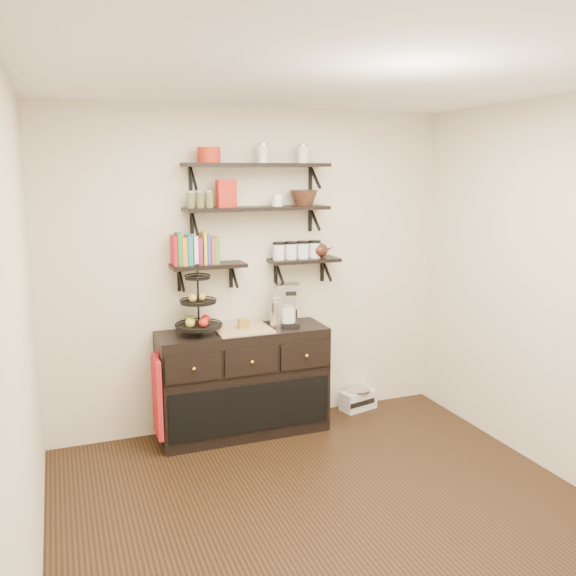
{
  "coord_description": "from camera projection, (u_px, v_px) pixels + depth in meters",
  "views": [
    {
      "loc": [
        -1.56,
        -3.15,
        2.19
      ],
      "look_at": [
        0.09,
        1.15,
        1.3
      ],
      "focal_mm": 38.0,
      "sensor_mm": 36.0,
      "label": 1
    }
  ],
  "objects": [
    {
      "name": "floor",
      "position": [
        340.0,
        523.0,
        3.85
      ],
      "size": [
        3.5,
        3.5,
        0.0
      ],
      "primitive_type": "plane",
      "color": "black",
      "rests_on": "ground"
    },
    {
      "name": "recipe_box",
      "position": [
        226.0,
        193.0,
        4.86
      ],
      "size": [
        0.17,
        0.09,
        0.22
      ],
      "primitive_type": "cube",
      "rotation": [
        0.0,
        0.0,
        0.21
      ],
      "color": "#B02314",
      "rests_on": "shelf_mid"
    },
    {
      "name": "teapot",
      "position": [
        319.0,
        249.0,
        5.25
      ],
      "size": [
        0.21,
        0.17,
        0.15
      ],
      "primitive_type": null,
      "rotation": [
        0.0,
        0.0,
        0.08
      ],
      "color": "#351910",
      "rests_on": "shelf_low_right"
    },
    {
      "name": "glass_canisters",
      "position": [
        297.0,
        251.0,
        5.18
      ],
      "size": [
        0.43,
        0.1,
        0.13
      ],
      "color": "silver",
      "rests_on": "shelf_low_right"
    },
    {
      "name": "cookbooks",
      "position": [
        197.0,
        250.0,
        4.87
      ],
      "size": [
        0.36,
        0.15,
        0.26
      ],
      "color": "#A71520",
      "rests_on": "shelf_low_left"
    },
    {
      "name": "back_wall",
      "position": [
        253.0,
        271.0,
        5.2
      ],
      "size": [
        3.5,
        0.02,
        2.7
      ],
      "primitive_type": "cube",
      "color": "beige",
      "rests_on": "ground"
    },
    {
      "name": "shelf_mid",
      "position": [
        257.0,
        209.0,
        4.98
      ],
      "size": [
        1.2,
        0.27,
        0.23
      ],
      "color": "black",
      "rests_on": "back_wall"
    },
    {
      "name": "radio",
      "position": [
        358.0,
        399.0,
        5.67
      ],
      "size": [
        0.36,
        0.27,
        0.2
      ],
      "rotation": [
        0.0,
        0.0,
        0.24
      ],
      "color": "silver",
      "rests_on": "floor"
    },
    {
      "name": "shelf_low_right",
      "position": [
        304.0,
        261.0,
        5.22
      ],
      "size": [
        0.6,
        0.25,
        0.23
      ],
      "color": "black",
      "rests_on": "back_wall"
    },
    {
      "name": "fruit_stand",
      "position": [
        199.0,
        311.0,
        4.85
      ],
      "size": [
        0.37,
        0.37,
        0.54
      ],
      "rotation": [
        0.0,
        0.0,
        -0.22
      ],
      "color": "black",
      "rests_on": "sideboard"
    },
    {
      "name": "sideboard",
      "position": [
        243.0,
        382.0,
        5.1
      ],
      "size": [
        1.4,
        0.5,
        0.92
      ],
      "color": "black",
      "rests_on": "floor"
    },
    {
      "name": "candle",
      "position": [
        243.0,
        323.0,
        5.0
      ],
      "size": [
        0.08,
        0.08,
        0.08
      ],
      "primitive_type": "cube",
      "color": "olive",
      "rests_on": "sideboard"
    },
    {
      "name": "ceiling",
      "position": [
        347.0,
        76.0,
        3.34
      ],
      "size": [
        3.5,
        3.5,
        0.02
      ],
      "primitive_type": "cube",
      "color": "white",
      "rests_on": "back_wall"
    },
    {
      "name": "coffee_maker",
      "position": [
        286.0,
        305.0,
        5.14
      ],
      "size": [
        0.23,
        0.23,
        0.36
      ],
      "rotation": [
        0.0,
        0.0,
        -0.25
      ],
      "color": "black",
      "rests_on": "sideboard"
    },
    {
      "name": "ramekins",
      "position": [
        277.0,
        200.0,
        5.02
      ],
      "size": [
        0.09,
        0.09,
        0.1
      ],
      "primitive_type": "cylinder",
      "color": "white",
      "rests_on": "shelf_mid"
    },
    {
      "name": "right_wall",
      "position": [
        571.0,
        294.0,
        4.21
      ],
      "size": [
        0.02,
        3.5,
        2.7
      ],
      "primitive_type": "cube",
      "color": "beige",
      "rests_on": "ground"
    },
    {
      "name": "left_wall",
      "position": [
        21.0,
        345.0,
        2.98
      ],
      "size": [
        0.02,
        3.5,
        2.7
      ],
      "primitive_type": "cube",
      "color": "beige",
      "rests_on": "ground"
    },
    {
      "name": "shelf_top",
      "position": [
        257.0,
        165.0,
        4.91
      ],
      "size": [
        1.2,
        0.27,
        0.23
      ],
      "color": "black",
      "rests_on": "back_wall"
    },
    {
      "name": "apron",
      "position": [
        157.0,
        397.0,
        4.75
      ],
      "size": [
        0.04,
        0.27,
        0.64
      ],
      "primitive_type": "cube",
      "color": "#9F1611",
      "rests_on": "sideboard"
    },
    {
      "name": "red_pot",
      "position": [
        209.0,
        155.0,
        4.76
      ],
      "size": [
        0.18,
        0.18,
        0.12
      ],
      "primitive_type": "cylinder",
      "color": "#B02314",
      "rests_on": "shelf_top"
    },
    {
      "name": "walnut_bowl",
      "position": [
        304.0,
        198.0,
        5.1
      ],
      "size": [
        0.24,
        0.24,
        0.13
      ],
      "primitive_type": null,
      "color": "black",
      "rests_on": "shelf_mid"
    },
    {
      "name": "thermal_carafe",
      "position": [
        277.0,
        315.0,
        5.07
      ],
      "size": [
        0.11,
        0.11,
        0.22
      ],
      "primitive_type": "cylinder",
      "color": "silver",
      "rests_on": "sideboard"
    },
    {
      "name": "shelf_low_left",
      "position": [
        208.0,
        266.0,
        4.93
      ],
      "size": [
        0.6,
        0.25,
        0.23
      ],
      "color": "black",
      "rests_on": "back_wall"
    }
  ]
}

